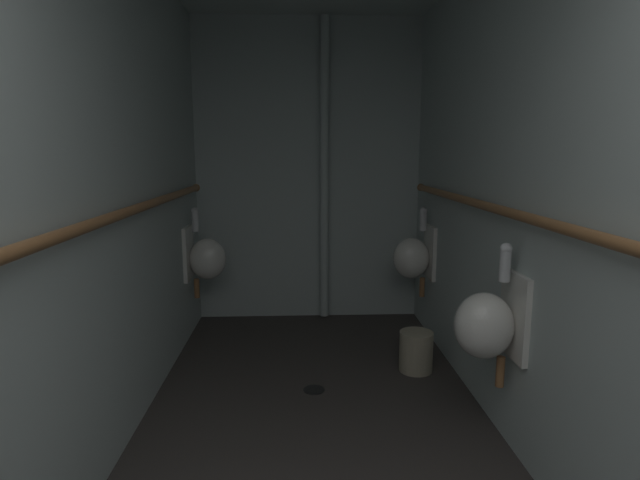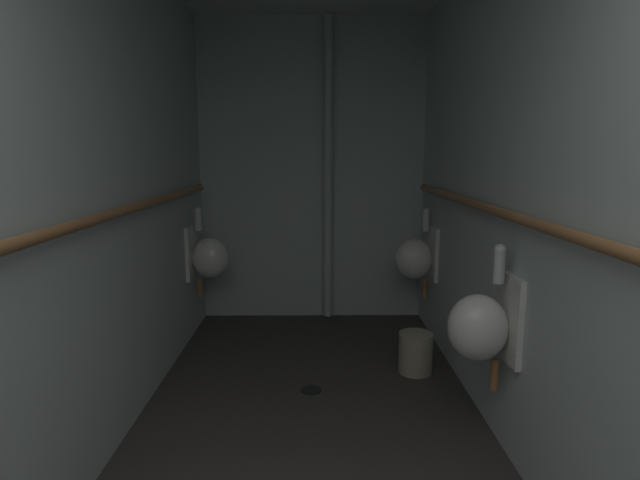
{
  "view_description": "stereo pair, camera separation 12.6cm",
  "coord_description": "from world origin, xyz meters",
  "px_view_note": "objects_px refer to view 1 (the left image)",
  "views": [
    {
      "loc": [
        -0.1,
        -0.18,
        1.53
      ],
      "look_at": [
        0.06,
        3.47,
        0.9
      ],
      "focal_mm": 28.54,
      "sensor_mm": 36.0,
      "label": 1
    },
    {
      "loc": [
        0.03,
        -0.18,
        1.53
      ],
      "look_at": [
        0.06,
        3.47,
        0.9
      ],
      "focal_mm": 28.54,
      "sensor_mm": 36.0,
      "label": 2
    }
  ],
  "objects_px": {
    "urinal_left_mid": "(205,257)",
    "floor_drain": "(314,389)",
    "waste_bin": "(416,351)",
    "standpipe_back_wall": "(324,173)",
    "urinal_right_far": "(414,257)",
    "urinal_right_mid": "(488,323)"
  },
  "relations": [
    {
      "from": "urinal_left_mid",
      "to": "floor_drain",
      "type": "bearing_deg",
      "value": -50.31
    },
    {
      "from": "waste_bin",
      "to": "standpipe_back_wall",
      "type": "bearing_deg",
      "value": 116.33
    },
    {
      "from": "urinal_left_mid",
      "to": "urinal_right_far",
      "type": "relative_size",
      "value": 1.0
    },
    {
      "from": "floor_drain",
      "to": "waste_bin",
      "type": "xyz_separation_m",
      "value": [
        0.73,
        0.27,
        0.14
      ]
    },
    {
      "from": "urinal_right_far",
      "to": "waste_bin",
      "type": "height_order",
      "value": "urinal_right_far"
    },
    {
      "from": "urinal_right_mid",
      "to": "standpipe_back_wall",
      "type": "height_order",
      "value": "standpipe_back_wall"
    },
    {
      "from": "urinal_left_mid",
      "to": "standpipe_back_wall",
      "type": "distance_m",
      "value": 1.28
    },
    {
      "from": "urinal_right_mid",
      "to": "waste_bin",
      "type": "distance_m",
      "value": 1.09
    },
    {
      "from": "urinal_left_mid",
      "to": "urinal_right_far",
      "type": "xyz_separation_m",
      "value": [
        1.72,
        -0.05,
        0.0
      ]
    },
    {
      "from": "urinal_right_mid",
      "to": "floor_drain",
      "type": "relative_size",
      "value": 5.39
    },
    {
      "from": "urinal_left_mid",
      "to": "waste_bin",
      "type": "distance_m",
      "value": 1.85
    },
    {
      "from": "urinal_right_far",
      "to": "standpipe_back_wall",
      "type": "bearing_deg",
      "value": 147.02
    },
    {
      "from": "urinal_left_mid",
      "to": "urinal_right_mid",
      "type": "xyz_separation_m",
      "value": [
        1.72,
        -1.71,
        0.0
      ]
    },
    {
      "from": "urinal_left_mid",
      "to": "floor_drain",
      "type": "xyz_separation_m",
      "value": [
        0.86,
        -1.04,
        -0.67
      ]
    },
    {
      "from": "standpipe_back_wall",
      "to": "floor_drain",
      "type": "bearing_deg",
      "value": -95.67
    },
    {
      "from": "urinal_right_far",
      "to": "waste_bin",
      "type": "bearing_deg",
      "value": -100.41
    },
    {
      "from": "standpipe_back_wall",
      "to": "waste_bin",
      "type": "bearing_deg",
      "value": -63.67
    },
    {
      "from": "floor_drain",
      "to": "urinal_right_mid",
      "type": "bearing_deg",
      "value": -37.9
    },
    {
      "from": "urinal_left_mid",
      "to": "urinal_right_far",
      "type": "height_order",
      "value": "same"
    },
    {
      "from": "floor_drain",
      "to": "urinal_right_far",
      "type": "bearing_deg",
      "value": 48.92
    },
    {
      "from": "urinal_right_far",
      "to": "floor_drain",
      "type": "distance_m",
      "value": 1.48
    },
    {
      "from": "urinal_right_mid",
      "to": "waste_bin",
      "type": "height_order",
      "value": "urinal_right_mid"
    }
  ]
}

